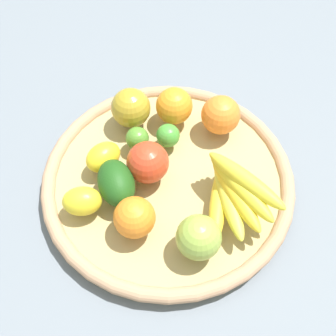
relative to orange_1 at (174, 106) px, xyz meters
The scene contains 14 objects.
ground_plane 0.16m from the orange_1, 95.10° to the right, with size 2.40×2.40×0.00m, color slate.
basket 0.15m from the orange_1, 95.10° to the right, with size 0.47×0.47×0.04m.
orange_1 is the anchor object (origin of this frame).
banana_bunch 0.22m from the orange_1, 63.93° to the right, with size 0.13×0.16×0.08m.
orange_0 0.25m from the orange_1, 105.32° to the right, with size 0.07×0.07×0.07m, color orange.
avocado 0.20m from the orange_1, 120.20° to the right, with size 0.09×0.06×0.06m, color #1E4F18.
apple_0 0.08m from the orange_1, behind, with size 0.08×0.08×0.08m, color #B09326.
lemon_1 0.17m from the orange_1, 138.55° to the right, with size 0.07×0.05×0.05m, color yellow.
apple_2 0.14m from the orange_1, 110.06° to the right, with size 0.08×0.08×0.08m, color red.
lime_0 0.07m from the orange_1, 105.09° to the right, with size 0.04×0.04×0.04m, color green.
apple_1 0.28m from the orange_1, 82.62° to the right, with size 0.07×0.07×0.07m, color #92B144.
lemon_0 0.26m from the orange_1, 127.28° to the right, with size 0.07×0.05×0.05m, color yellow.
lime_1 0.10m from the orange_1, 135.32° to the right, with size 0.04×0.04×0.04m, color #518F2E.
orange_2 0.09m from the orange_1, 15.51° to the right, with size 0.08×0.08×0.08m, color orange.
Camera 1 is at (0.00, -0.43, 0.69)m, focal length 45.34 mm.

